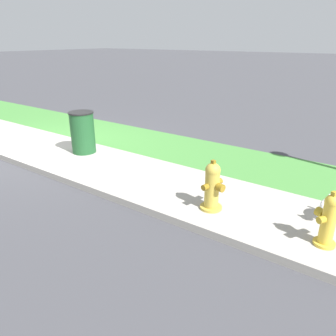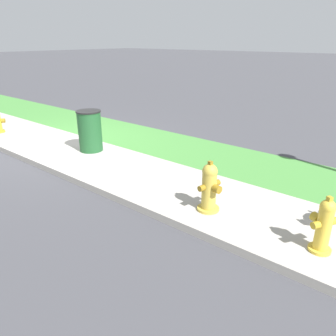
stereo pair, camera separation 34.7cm
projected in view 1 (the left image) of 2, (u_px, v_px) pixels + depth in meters
name	position (u px, v px, depth m)	size (l,w,h in m)	color
ground_plane	(50.00, 149.00, 7.81)	(120.00, 120.00, 0.00)	#424247
sidewalk_pavement	(50.00, 149.00, 7.81)	(18.00, 1.84, 0.01)	#ADA89E
grass_verge	(106.00, 132.00, 9.20)	(18.00, 1.85, 0.01)	#47893D
street_curb	(10.00, 158.00, 7.03)	(18.00, 0.16, 0.12)	#ADA89E
fire_hydrant_at_driveway	(328.00, 220.00, 4.06)	(0.33, 0.35, 0.75)	gold
fire_hydrant_by_grass_verge	(212.00, 186.00, 4.93)	(0.39, 0.41, 0.80)	gold
small_white_dog	(326.00, 207.00, 4.70)	(0.18, 0.46, 0.37)	white
trash_bin	(83.00, 133.00, 7.41)	(0.56, 0.56, 0.95)	#1E5128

